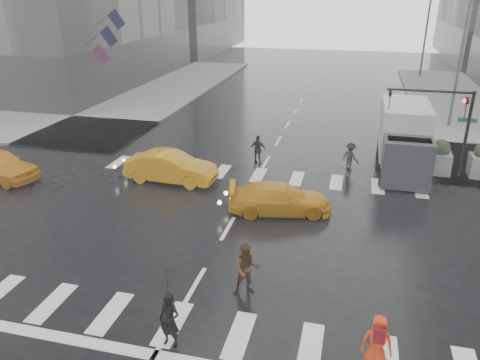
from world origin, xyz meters
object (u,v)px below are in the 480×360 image
(pedestrian_orange, at_px, (377,342))
(taxi_mid, at_px, (171,167))
(traffic_signal_pole, at_px, (448,116))
(pedestrian_brown, at_px, (247,269))
(box_truck, at_px, (405,137))

(pedestrian_orange, distance_m, taxi_mid, 14.26)
(traffic_signal_pole, relative_size, pedestrian_brown, 2.58)
(pedestrian_orange, height_order, box_truck, box_truck)
(taxi_mid, bearing_deg, box_truck, -66.09)
(traffic_signal_pole, height_order, pedestrian_orange, traffic_signal_pole)
(box_truck, bearing_deg, taxi_mid, -157.78)
(pedestrian_orange, bearing_deg, pedestrian_brown, 148.84)
(traffic_signal_pole, distance_m, pedestrian_brown, 14.23)
(pedestrian_brown, bearing_deg, traffic_signal_pole, 40.87)
(pedestrian_brown, bearing_deg, pedestrian_orange, -48.13)
(pedestrian_brown, xyz_separation_m, box_truck, (5.48, 12.65, 0.93))
(pedestrian_brown, bearing_deg, taxi_mid, 107.75)
(traffic_signal_pole, xyz_separation_m, pedestrian_brown, (-7.27, -12.01, -2.34))
(pedestrian_orange, xyz_separation_m, taxi_mid, (-9.75, 10.40, -0.04))
(pedestrian_brown, distance_m, box_truck, 13.81)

